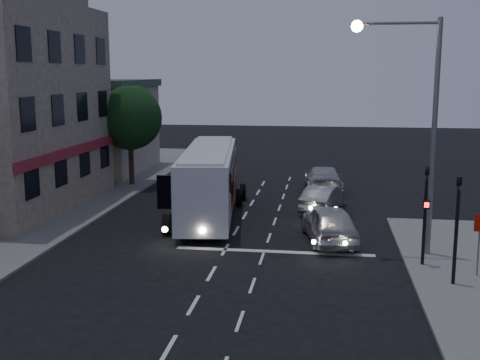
% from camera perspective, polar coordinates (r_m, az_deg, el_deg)
% --- Properties ---
extents(ground, '(120.00, 120.00, 0.00)m').
position_cam_1_polar(ground, '(22.78, -2.25, -8.05)').
color(ground, black).
extents(sidewalk_far, '(12.00, 50.00, 0.12)m').
position_cam_1_polar(sidewalk_far, '(34.55, -21.46, -2.34)').
color(sidewalk_far, slate).
rests_on(sidewalk_far, ground).
extents(road_markings, '(8.00, 30.55, 0.01)m').
position_cam_1_polar(road_markings, '(25.73, 1.91, -5.89)').
color(road_markings, silver).
rests_on(road_markings, ground).
extents(tour_bus, '(3.70, 11.45, 3.45)m').
position_cam_1_polar(tour_bus, '(30.13, -2.94, 0.10)').
color(tour_bus, white).
rests_on(tour_bus, ground).
extents(car_suv, '(2.69, 4.95, 1.60)m').
position_cam_1_polar(car_suv, '(25.86, 8.46, -4.09)').
color(car_suv, silver).
rests_on(car_suv, ground).
extents(car_sedan_a, '(2.50, 4.38, 1.37)m').
position_cam_1_polar(car_sedan_a, '(31.52, 7.91, -1.72)').
color(car_sedan_a, '#9A9A9A').
rests_on(car_sedan_a, ground).
extents(car_sedan_b, '(2.48, 5.33, 1.51)m').
position_cam_1_polar(car_sedan_b, '(36.90, 7.90, 0.13)').
color(car_sedan_b, '#BABABC').
rests_on(car_sedan_b, ground).
extents(traffic_signal_main, '(0.25, 0.35, 4.10)m').
position_cam_1_polar(traffic_signal_main, '(22.85, 17.19, -2.16)').
color(traffic_signal_main, black).
rests_on(traffic_signal_main, sidewalk_near).
extents(traffic_signal_side, '(0.18, 0.15, 4.10)m').
position_cam_1_polar(traffic_signal_side, '(21.08, 19.90, -3.32)').
color(traffic_signal_side, black).
rests_on(traffic_signal_side, sidewalk_near).
extents(regulatory_sign, '(0.45, 0.12, 2.20)m').
position_cam_1_polar(regulatory_sign, '(22.41, 21.79, -4.84)').
color(regulatory_sign, slate).
rests_on(regulatory_sign, sidewalk_near).
extents(streetlight, '(3.32, 0.44, 9.00)m').
position_cam_1_polar(streetlight, '(23.77, 16.47, 6.41)').
color(streetlight, slate).
rests_on(streetlight, sidewalk_near).
extents(low_building_north, '(9.40, 9.40, 6.50)m').
position_cam_1_polar(low_building_north, '(44.96, -14.79, 5.07)').
color(low_building_north, beige).
rests_on(low_building_north, sidewalk_far).
extents(street_tree, '(4.00, 4.00, 6.20)m').
position_cam_1_polar(street_tree, '(38.37, -10.41, 6.08)').
color(street_tree, black).
rests_on(street_tree, sidewalk_far).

